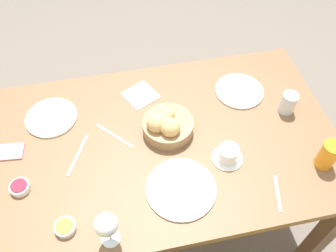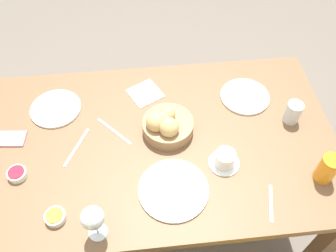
# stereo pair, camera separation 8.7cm
# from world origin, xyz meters

# --- Properties ---
(ground_plane) EXTENTS (10.00, 10.00, 0.00)m
(ground_plane) POSITION_xyz_m (0.00, 0.00, 0.00)
(ground_plane) COLOR #6B6056
(dining_table) EXTENTS (1.43, 0.84, 0.71)m
(dining_table) POSITION_xyz_m (0.00, 0.00, 0.62)
(dining_table) COLOR brown
(dining_table) RESTS_ON ground_plane
(bread_basket) EXTENTS (0.20, 0.20, 0.12)m
(bread_basket) POSITION_xyz_m (-0.05, -0.04, 0.76)
(bread_basket) COLOR #99754C
(bread_basket) RESTS_ON dining_table
(plate_near_left) EXTENTS (0.21, 0.21, 0.01)m
(plate_near_left) POSITION_xyz_m (-0.41, -0.19, 0.72)
(plate_near_left) COLOR silver
(plate_near_left) RESTS_ON dining_table
(plate_near_right) EXTENTS (0.21, 0.21, 0.01)m
(plate_near_right) POSITION_xyz_m (0.40, -0.21, 0.72)
(plate_near_right) COLOR silver
(plate_near_right) RESTS_ON dining_table
(plate_far_center) EXTENTS (0.25, 0.25, 0.01)m
(plate_far_center) POSITION_xyz_m (-0.05, 0.22, 0.72)
(plate_far_center) COLOR silver
(plate_far_center) RESTS_ON dining_table
(juice_glass) EXTENTS (0.07, 0.07, 0.12)m
(juice_glass) POSITION_xyz_m (-0.59, 0.23, 0.77)
(juice_glass) COLOR orange
(juice_glass) RESTS_ON dining_table
(water_tumbler) EXTENTS (0.06, 0.06, 0.09)m
(water_tumbler) POSITION_xyz_m (-0.56, -0.05, 0.76)
(water_tumbler) COLOR silver
(water_tumbler) RESTS_ON dining_table
(wine_glass) EXTENTS (0.08, 0.08, 0.16)m
(wine_glass) POSITION_xyz_m (0.22, 0.35, 0.83)
(wine_glass) COLOR silver
(wine_glass) RESTS_ON dining_table
(coffee_cup) EXTENTS (0.12, 0.12, 0.07)m
(coffee_cup) POSITION_xyz_m (-0.25, 0.13, 0.74)
(coffee_cup) COLOR white
(coffee_cup) RESTS_ON dining_table
(jam_bowl_berry) EXTENTS (0.07, 0.07, 0.03)m
(jam_bowl_berry) POSITION_xyz_m (0.51, 0.10, 0.73)
(jam_bowl_berry) COLOR white
(jam_bowl_berry) RESTS_ON dining_table
(jam_bowl_honey) EXTENTS (0.07, 0.07, 0.03)m
(jam_bowl_honey) POSITION_xyz_m (0.36, 0.29, 0.73)
(jam_bowl_honey) COLOR white
(jam_bowl_honey) RESTS_ON dining_table
(fork_silver) EXTENTS (0.14, 0.15, 0.00)m
(fork_silver) POSITION_xyz_m (0.16, -0.06, 0.72)
(fork_silver) COLOR #B7B7BC
(fork_silver) RESTS_ON dining_table
(knife_silver) EXTENTS (0.09, 0.17, 0.00)m
(knife_silver) POSITION_xyz_m (0.30, 0.00, 0.72)
(knife_silver) COLOR #B7B7BC
(knife_silver) RESTS_ON dining_table
(spoon_coffee) EXTENTS (0.05, 0.14, 0.00)m
(spoon_coffee) POSITION_xyz_m (-0.38, 0.31, 0.72)
(spoon_coffee) COLOR #B7B7BC
(spoon_coffee) RESTS_ON dining_table
(napkin) EXTENTS (0.17, 0.17, 0.00)m
(napkin) POSITION_xyz_m (0.02, -0.26, 0.72)
(napkin) COLOR white
(napkin) RESTS_ON dining_table
(cell_phone) EXTENTS (0.16, 0.09, 0.01)m
(cell_phone) POSITION_xyz_m (0.58, -0.07, 0.72)
(cell_phone) COLOR pink
(cell_phone) RESTS_ON dining_table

